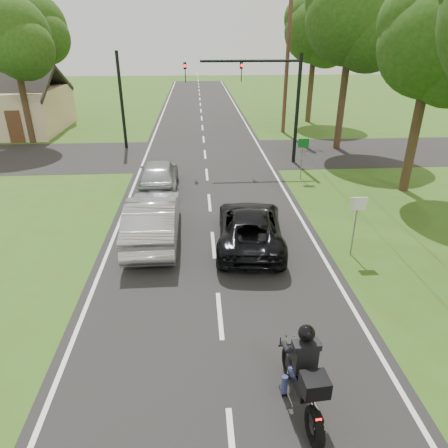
{
  "coord_description": "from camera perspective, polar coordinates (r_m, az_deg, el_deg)",
  "views": [
    {
      "loc": [
        -0.48,
        -8.68,
        6.87
      ],
      "look_at": [
        0.32,
        3.0,
        1.3
      ],
      "focal_mm": 32.0,
      "sensor_mm": 36.0,
      "label": 1
    }
  ],
  "objects": [
    {
      "name": "sign_green",
      "position": [
        21.05,
        11.22,
        10.48
      ],
      "size": [
        0.55,
        0.07,
        2.12
      ],
      "color": "slate",
      "rests_on": "ground"
    },
    {
      "name": "tree_left_near",
      "position": [
        30.61,
        -27.69,
        22.22
      ],
      "size": [
        5.12,
        4.96,
        9.22
      ],
      "color": "#332316",
      "rests_on": "ground"
    },
    {
      "name": "road",
      "position": [
        19.9,
        -2.3,
        5.26
      ],
      "size": [
        8.0,
        100.0,
        0.01
      ],
      "primitive_type": "cube",
      "color": "black",
      "rests_on": "ground"
    },
    {
      "name": "silver_sedan",
      "position": [
        14.67,
        -10.09,
        0.75
      ],
      "size": [
        1.79,
        5.03,
        1.65
      ],
      "primitive_type": "imported",
      "rotation": [
        0.0,
        0.0,
        3.15
      ],
      "color": "#AFAFB4",
      "rests_on": "road"
    },
    {
      "name": "cross_road",
      "position": [
        25.62,
        -2.73,
        9.89
      ],
      "size": [
        60.0,
        7.0,
        0.01
      ],
      "primitive_type": "cube",
      "color": "black",
      "rests_on": "ground"
    },
    {
      "name": "utility_pole_far",
      "position": [
        31.44,
        9.02,
        21.92
      ],
      "size": [
        1.6,
        0.28,
        10.0
      ],
      "color": "brown",
      "rests_on": "ground"
    },
    {
      "name": "tree_left_far",
      "position": [
        40.64,
        -25.13,
        23.7
      ],
      "size": [
        5.76,
        5.58,
        10.14
      ],
      "color": "#332316",
      "rests_on": "ground"
    },
    {
      "name": "sign_white",
      "position": [
        13.8,
        18.48,
        1.61
      ],
      "size": [
        0.55,
        0.07,
        2.12
      ],
      "color": "slate",
      "rests_on": "ground"
    },
    {
      "name": "ground",
      "position": [
        11.08,
        -0.6,
        -12.88
      ],
      "size": [
        140.0,
        140.0,
        0.0
      ],
      "primitive_type": "plane",
      "color": "#395417",
      "rests_on": "ground"
    },
    {
      "name": "tree_row_c",
      "position": [
        20.26,
        28.45,
        20.87
      ],
      "size": [
        4.8,
        4.65,
        8.76
      ],
      "color": "#332316",
      "rests_on": "ground"
    },
    {
      "name": "tree_row_d",
      "position": [
        27.18,
        18.6,
        25.48
      ],
      "size": [
        5.76,
        5.58,
        10.45
      ],
      "color": "#332316",
      "rests_on": "ground"
    },
    {
      "name": "dark_suv",
      "position": [
        14.22,
        3.72,
        -0.38
      ],
      "size": [
        2.69,
        5.06,
        1.35
      ],
      "primitive_type": "imported",
      "rotation": [
        0.0,
        0.0,
        3.05
      ],
      "color": "black",
      "rests_on": "road"
    },
    {
      "name": "tree_row_e",
      "position": [
        35.86,
        13.47,
        24.79
      ],
      "size": [
        5.28,
        5.12,
        9.61
      ],
      "color": "#332316",
      "rests_on": "ground"
    },
    {
      "name": "traffic_signal",
      "position": [
        23.15,
        5.92,
        18.56
      ],
      "size": [
        6.38,
        0.44,
        6.0
      ],
      "color": "black",
      "rests_on": "ground"
    },
    {
      "name": "silver_suv",
      "position": [
        19.58,
        -9.31,
        6.98
      ],
      "size": [
        1.87,
        4.51,
        1.53
      ],
      "primitive_type": "imported",
      "rotation": [
        0.0,
        0.0,
        3.16
      ],
      "color": "#A5A8AD",
      "rests_on": "road"
    },
    {
      "name": "motorcycle_rider",
      "position": [
        8.48,
        11.32,
        -20.87
      ],
      "size": [
        0.68,
        2.38,
        2.05
      ],
      "rotation": [
        0.0,
        0.0,
        0.08
      ],
      "color": "black",
      "rests_on": "ground"
    },
    {
      "name": "signal_pole_far",
      "position": [
        27.37,
        -14.41,
        16.58
      ],
      "size": [
        0.2,
        0.2,
        6.0
      ],
      "primitive_type": "cylinder",
      "color": "black",
      "rests_on": "ground"
    }
  ]
}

